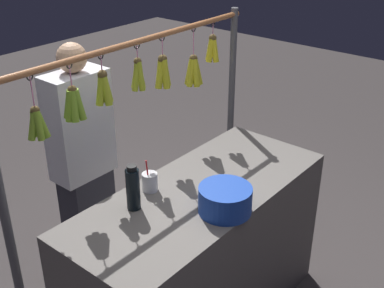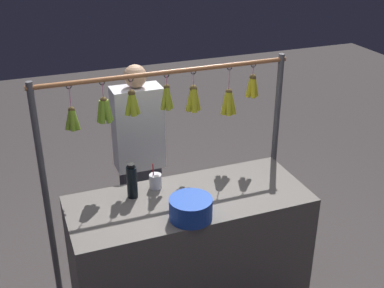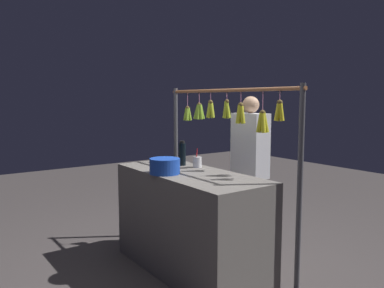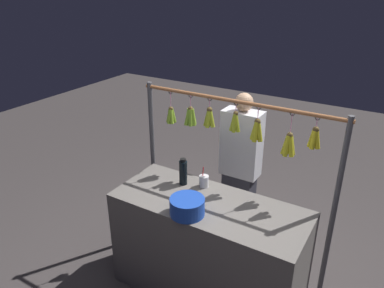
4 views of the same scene
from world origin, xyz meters
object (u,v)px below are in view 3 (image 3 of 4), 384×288
Objects in this scene: water_bottle at (182,154)px; blue_bucket at (165,166)px; vendor_person at (250,174)px; drink_cup at (197,162)px.

blue_bucket is (-0.27, 0.37, -0.05)m from water_bottle.
vendor_person is (-0.23, -0.69, -0.24)m from water_bottle.
vendor_person is at bearing -108.49° from water_bottle.
blue_bucket is 1.08m from vendor_person.
drink_cup reaches higher than blue_bucket.
water_bottle reaches higher than blue_bucket.
drink_cup is 0.11× the size of vendor_person.
drink_cup is at bearing -77.42° from blue_bucket.
blue_bucket is at bearing 102.58° from drink_cup.
water_bottle is 0.46m from blue_bucket.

